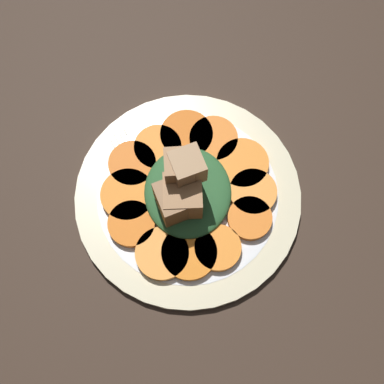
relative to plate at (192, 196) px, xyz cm
name	(u,v)px	position (x,y,z in cm)	size (l,w,h in cm)	color
table_slab	(192,200)	(0.00, 0.00, -1.52)	(120.00, 120.00, 2.00)	#38281E
plate	(192,196)	(0.00, 0.00, 0.00)	(26.60, 26.60, 1.05)	beige
carrot_slice_0	(132,191)	(-0.46, -7.00, 1.04)	(6.30, 6.30, 0.92)	orange
carrot_slice_1	(136,224)	(3.50, -6.51, 1.04)	(5.41, 5.41, 0.92)	orange
carrot_slice_2	(166,253)	(7.03, -3.03, 1.04)	(6.06, 6.06, 0.92)	#F9963A
carrot_slice_3	(196,253)	(7.00, 0.32, 1.04)	(6.28, 6.28, 0.92)	orange
carrot_slice_4	(222,248)	(6.53, 3.23, 1.04)	(5.30, 5.30, 0.92)	orange
carrot_slice_5	(254,218)	(3.17, 7.02, 1.04)	(5.10, 5.10, 0.92)	orange
carrot_slice_6	(257,192)	(-0.03, 7.58, 1.04)	(5.58, 5.58, 0.92)	orange
carrot_slice_7	(246,163)	(-3.62, 6.55, 1.04)	(6.23, 6.23, 0.92)	orange
carrot_slice_8	(217,139)	(-6.87, 3.24, 1.04)	(5.85, 5.85, 0.92)	orange
carrot_slice_9	(192,135)	(-7.48, 0.12, 1.04)	(6.38, 6.38, 0.92)	#D66014
carrot_slice_10	(162,148)	(-5.90, -3.47, 1.04)	(5.70, 5.70, 0.92)	orange
carrot_slice_11	(136,164)	(-3.88, -6.50, 1.04)	(5.68, 5.68, 0.92)	orange
center_pile	(189,190)	(0.40, -0.34, 3.54)	(11.17, 10.05, 8.79)	#2D6033
fork	(150,189)	(-0.73, -4.95, 0.78)	(17.33, 9.06, 0.40)	silver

